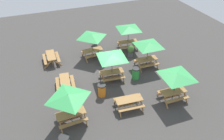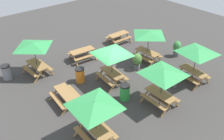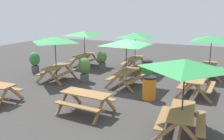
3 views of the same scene
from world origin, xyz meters
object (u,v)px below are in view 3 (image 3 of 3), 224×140
at_px(picnic_table_4, 185,70).
at_px(potted_plant_2, 35,61).
at_px(picnic_table_7, 55,43).
at_px(trash_bin_green, 147,69).
at_px(picnic_table_2, 84,36).
at_px(picnic_table_1, 212,42).
at_px(picnic_table_0, 126,46).
at_px(trash_bin_orange, 149,88).
at_px(potted_plant_0, 102,59).
at_px(picnic_table_8, 135,38).
at_px(picnic_table_3, 197,83).
at_px(potted_plant_1, 84,68).
at_px(picnic_table_5, 86,98).

relative_size(picnic_table_4, potted_plant_2, 1.90).
height_order(picnic_table_7, trash_bin_green, picnic_table_7).
bearing_deg(picnic_table_2, picnic_table_1, 96.07).
xyz_separation_m(picnic_table_0, trash_bin_orange, (1.34, 1.51, -1.49)).
bearing_deg(potted_plant_2, potted_plant_0, 125.65).
xyz_separation_m(picnic_table_8, potted_plant_0, (0.58, -1.96, -1.34)).
height_order(picnic_table_0, picnic_table_7, same).
bearing_deg(picnic_table_0, picnic_table_2, -123.31).
height_order(picnic_table_2, trash_bin_green, picnic_table_2).
relative_size(picnic_table_2, picnic_table_3, 1.48).
relative_size(picnic_table_3, picnic_table_8, 0.67).
bearing_deg(potted_plant_0, trash_bin_orange, 44.83).
relative_size(picnic_table_4, picnic_table_7, 1.00).
relative_size(picnic_table_2, trash_bin_orange, 2.87).
height_order(picnic_table_1, trash_bin_green, picnic_table_1).
height_order(trash_bin_green, potted_plant_2, potted_plant_2).
relative_size(picnic_table_3, potted_plant_1, 1.52).
xyz_separation_m(picnic_table_8, potted_plant_2, (2.93, -5.23, -1.30)).
bearing_deg(picnic_table_8, potted_plant_2, -59.83).
distance_m(potted_plant_0, potted_plant_2, 4.03).
xyz_separation_m(picnic_table_7, picnic_table_8, (-3.86, 3.05, 0.00)).
bearing_deg(picnic_table_1, potted_plant_1, -59.72).
bearing_deg(picnic_table_8, picnic_table_7, -37.45).
height_order(picnic_table_2, potted_plant_0, picnic_table_2).
bearing_deg(potted_plant_0, potted_plant_2, -54.35).
bearing_deg(trash_bin_green, picnic_table_4, 24.76).
bearing_deg(potted_plant_0, picnic_table_8, 106.54).
bearing_deg(potted_plant_2, potted_plant_1, 81.97).
height_order(picnic_table_0, picnic_table_3, picnic_table_0).
xyz_separation_m(picnic_table_0, trash_bin_green, (-1.79, 0.55, -1.49)).
relative_size(picnic_table_1, trash_bin_orange, 2.89).
relative_size(picnic_table_5, picnic_table_8, 0.68).
bearing_deg(trash_bin_green, picnic_table_0, -16.98).
xyz_separation_m(picnic_table_8, potted_plant_1, (3.44, -1.61, -1.28)).
bearing_deg(picnic_table_2, picnic_table_7, 11.05).
xyz_separation_m(picnic_table_4, potted_plant_1, (-3.83, -5.43, -1.28)).
bearing_deg(picnic_table_1, picnic_table_7, -62.03).
distance_m(picnic_table_0, picnic_table_5, 3.90).
xyz_separation_m(picnic_table_4, picnic_table_8, (-7.27, -3.82, 0.00)).
bearing_deg(potted_plant_0, picnic_table_7, -18.47).
distance_m(picnic_table_1, potted_plant_0, 6.40).
xyz_separation_m(trash_bin_green, trash_bin_orange, (3.13, 0.96, 0.00)).
bearing_deg(picnic_table_0, picnic_table_1, 135.86).
bearing_deg(picnic_table_2, potted_plant_1, 34.76).
distance_m(picnic_table_4, potted_plant_0, 8.94).
xyz_separation_m(picnic_table_2, picnic_table_8, (-0.23, 3.38, 0.00)).
bearing_deg(picnic_table_4, picnic_table_0, -144.34).
relative_size(picnic_table_1, picnic_table_2, 1.00).
xyz_separation_m(picnic_table_2, potted_plant_2, (2.70, -1.85, -1.30)).
distance_m(potted_plant_1, potted_plant_2, 3.66).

